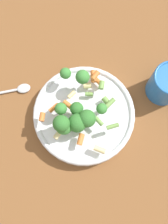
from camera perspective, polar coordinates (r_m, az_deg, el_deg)
The scene contains 5 objects.
ground_plane at distance 0.68m, azimuth 0.00°, elevation -1.09°, with size 3.00×3.00×0.00m, color brown.
bowl at distance 0.66m, azimuth 0.00°, elevation -0.65°, with size 0.25×0.25×0.04m.
pasta_salad at distance 0.60m, azimuth -1.74°, elevation -0.11°, with size 0.21×0.19×0.08m.
cup at distance 0.69m, azimuth 17.58°, elevation 5.85°, with size 0.09×0.09×0.09m.
spoon at distance 0.72m, azimuth -15.59°, elevation 4.47°, with size 0.07×0.16×0.01m.
Camera 1 is at (-0.16, -0.02, 0.66)m, focal length 42.00 mm.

